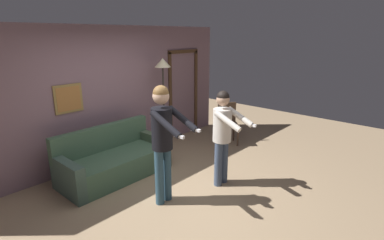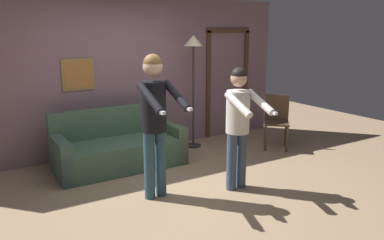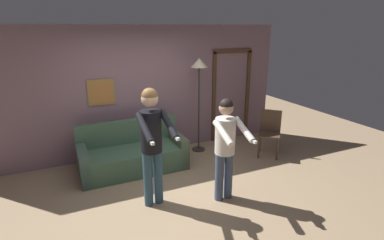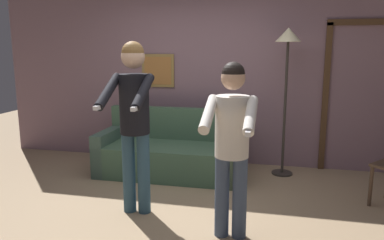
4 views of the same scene
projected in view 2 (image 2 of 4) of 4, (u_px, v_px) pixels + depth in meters
The scene contains 7 objects.
ground_plane at pixel (177, 191), 4.86m from camera, with size 12.00×12.00×0.00m, color tan.
back_wall_assembly at pixel (121, 76), 6.23m from camera, with size 6.40×0.10×2.60m.
couch at pixel (119, 149), 5.69m from camera, with size 1.90×0.86×0.87m.
torchiere_lamp at pixel (193, 55), 6.39m from camera, with size 0.33×0.33×1.96m.
person_standing_left at pixel (155, 113), 4.43m from camera, with size 0.46×0.71×1.77m.
person_standing_right at pixel (239, 118), 4.72m from camera, with size 0.43×0.66×1.59m.
dining_chair_distant at pixel (276, 118), 6.60m from camera, with size 0.59×0.59×0.93m.
Camera 2 is at (-2.15, -3.98, 2.01)m, focal length 35.00 mm.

